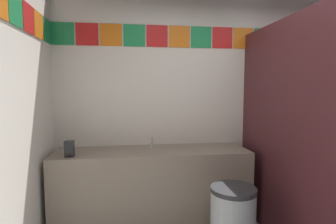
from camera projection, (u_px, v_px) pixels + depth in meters
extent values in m
cube|color=silver|center=(220.00, 98.00, 3.33)|extent=(3.97, 0.08, 2.76)
cube|color=#1E8C4C|center=(63.00, 34.00, 2.96)|extent=(0.25, 0.01, 0.25)
cube|color=red|center=(87.00, 34.00, 3.00)|extent=(0.25, 0.01, 0.25)
cube|color=orange|center=(111.00, 35.00, 3.03)|extent=(0.25, 0.01, 0.25)
cube|color=#1E8C4C|center=(134.00, 35.00, 3.07)|extent=(0.25, 0.01, 0.25)
cube|color=red|center=(157.00, 36.00, 3.11)|extent=(0.25, 0.01, 0.25)
cube|color=orange|center=(179.00, 37.00, 3.14)|extent=(0.25, 0.01, 0.25)
cube|color=#1E8C4C|center=(201.00, 37.00, 3.18)|extent=(0.25, 0.01, 0.25)
cube|color=red|center=(222.00, 38.00, 3.21)|extent=(0.25, 0.01, 0.25)
cube|color=orange|center=(243.00, 38.00, 3.25)|extent=(0.25, 0.01, 0.25)
cube|color=#1E8C4C|center=(264.00, 39.00, 3.29)|extent=(0.25, 0.01, 0.25)
cube|color=red|center=(284.00, 39.00, 3.32)|extent=(0.25, 0.01, 0.25)
cube|color=orange|center=(303.00, 40.00, 3.36)|extent=(0.25, 0.01, 0.25)
cube|color=#1E8C4C|center=(322.00, 40.00, 3.40)|extent=(0.25, 0.01, 0.25)
cube|color=#1E8C4C|center=(16.00, 9.00, 2.05)|extent=(0.01, 0.25, 0.25)
cube|color=red|center=(28.00, 18.00, 2.31)|extent=(0.01, 0.25, 0.25)
cube|color=orange|center=(39.00, 25.00, 2.56)|extent=(0.01, 0.25, 0.25)
cube|color=#1E8C4C|center=(47.00, 31.00, 2.82)|extent=(0.01, 0.25, 0.25)
cube|color=gray|center=(153.00, 186.00, 2.97)|extent=(2.12, 0.57, 0.83)
cube|color=gray|center=(151.00, 148.00, 3.21)|extent=(2.12, 0.03, 0.08)
cylinder|color=white|center=(153.00, 156.00, 2.91)|extent=(0.34, 0.34, 0.10)
cylinder|color=silver|center=(152.00, 146.00, 3.04)|extent=(0.04, 0.04, 0.05)
cylinder|color=silver|center=(152.00, 141.00, 2.99)|extent=(0.02, 0.06, 0.09)
cube|color=black|center=(69.00, 149.00, 2.65)|extent=(0.09, 0.07, 0.16)
cylinder|color=black|center=(69.00, 156.00, 2.61)|extent=(0.02, 0.02, 0.03)
cube|color=#471E23|center=(278.00, 133.00, 2.58)|extent=(0.04, 1.57, 2.15)
cylinder|color=white|center=(296.00, 201.00, 3.08)|extent=(0.38, 0.38, 0.40)
torus|color=white|center=(297.00, 183.00, 3.06)|extent=(0.39, 0.39, 0.05)
cube|color=white|center=(287.00, 165.00, 3.25)|extent=(0.34, 0.17, 0.34)
cylinder|color=#262628|center=(233.00, 190.00, 2.31)|extent=(0.40, 0.40, 0.04)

